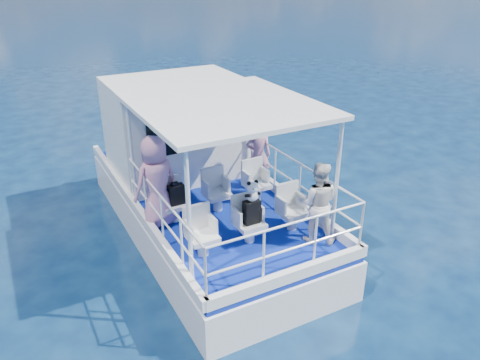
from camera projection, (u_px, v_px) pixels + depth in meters
name	position (u px, v px, depth m)	size (l,w,h in m)	color
ground	(223.00, 252.00, 9.55)	(2000.00, 2000.00, 0.00)	#071B3A
hull	(203.00, 230.00, 10.35)	(3.00, 7.00, 1.60)	white
deck	(202.00, 196.00, 9.99)	(2.90, 6.90, 0.10)	#0A2092
cabin	(176.00, 127.00, 10.54)	(2.85, 2.00, 2.20)	white
canopy	(225.00, 106.00, 8.06)	(3.00, 3.20, 0.08)	white
canopy_posts	(227.00, 167.00, 8.51)	(2.77, 2.97, 2.20)	white
railings	(236.00, 204.00, 8.50)	(2.84, 3.59, 1.00)	white
seat_port_fwd	(175.00, 212.00, 8.87)	(0.48, 0.46, 0.38)	silver
seat_center_fwd	(218.00, 201.00, 9.25)	(0.48, 0.46, 0.38)	silver
seat_stbd_fwd	(257.00, 192.00, 9.64)	(0.48, 0.46, 0.38)	silver
seat_port_aft	(203.00, 245.00, 7.83)	(0.48, 0.46, 0.38)	silver
seat_center_aft	(250.00, 232.00, 8.21)	(0.48, 0.46, 0.38)	silver
seat_stbd_aft	(292.00, 219.00, 8.60)	(0.48, 0.46, 0.38)	silver
passenger_port_fwd	(156.00, 182.00, 8.46)	(0.65, 0.47, 1.75)	#CD84A8
passenger_stbd_fwd	(258.00, 155.00, 10.00)	(0.54, 0.35, 1.48)	#C47F9C
passenger_stbd_aft	(317.00, 203.00, 8.00)	(0.73, 0.56, 1.49)	silver
backpack_port	(176.00, 195.00, 8.67)	(0.29, 0.17, 0.39)	black
backpack_center	(252.00, 212.00, 8.02)	(0.28, 0.16, 0.43)	black
compact_camera	(175.00, 184.00, 8.57)	(0.11, 0.06, 0.06)	black
panda	(252.00, 191.00, 7.87)	(0.24, 0.20, 0.37)	white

